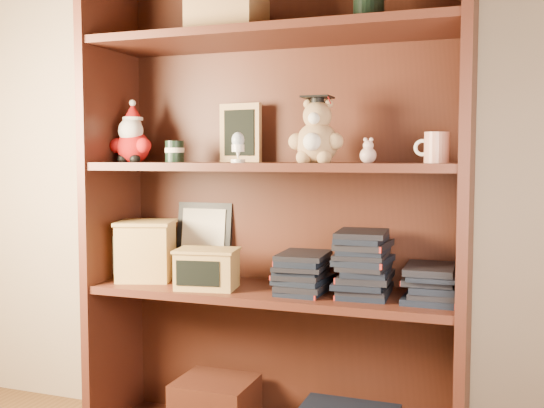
{
  "coord_description": "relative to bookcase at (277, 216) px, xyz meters",
  "views": [
    {
      "loc": [
        0.53,
        -0.57,
        0.97
      ],
      "look_at": [
        -0.15,
        1.3,
        0.82
      ],
      "focal_mm": 42.0,
      "sensor_mm": 36.0,
      "label": 1
    }
  ],
  "objects": [
    {
      "name": "bookcase",
      "position": [
        0.0,
        0.0,
        0.0
      ],
      "size": [
        1.2,
        0.35,
        1.6
      ],
      "color": "#461E14",
      "rests_on": "ground"
    },
    {
      "name": "shelf_lower",
      "position": [
        0.0,
        -0.05,
        -0.24
      ],
      "size": [
        1.14,
        0.33,
        0.02
      ],
      "color": "#461E14",
      "rests_on": "ground"
    },
    {
      "name": "shelf_upper",
      "position": [
        0.0,
        -0.05,
        0.16
      ],
      "size": [
        1.14,
        0.33,
        0.02
      ],
      "color": "#461E14",
      "rests_on": "ground"
    },
    {
      "name": "santa_plush",
      "position": [
        -0.5,
        -0.06,
        0.25
      ],
      "size": [
        0.15,
        0.11,
        0.22
      ],
      "color": "#A50F0F",
      "rests_on": "shelf_upper"
    },
    {
      "name": "teachers_tin",
      "position": [
        -0.34,
        -0.05,
        0.21
      ],
      "size": [
        0.06,
        0.06,
        0.07
      ],
      "color": "black",
      "rests_on": "shelf_upper"
    },
    {
      "name": "chalkboard_plaque",
      "position": [
        -0.15,
        0.06,
        0.27
      ],
      "size": [
        0.15,
        0.09,
        0.2
      ],
      "color": "#9E7547",
      "rests_on": "shelf_upper"
    },
    {
      "name": "egg_cup",
      "position": [
        -0.08,
        -0.13,
        0.22
      ],
      "size": [
        0.04,
        0.04,
        0.09
      ],
      "color": "white",
      "rests_on": "shelf_upper"
    },
    {
      "name": "grad_teddy_bear",
      "position": [
        0.15,
        -0.06,
        0.25
      ],
      "size": [
        0.17,
        0.15,
        0.21
      ],
      "color": "tan",
      "rests_on": "shelf_upper"
    },
    {
      "name": "pink_figurine",
      "position": [
        0.31,
        -0.05,
        0.2
      ],
      "size": [
        0.05,
        0.05,
        0.08
      ],
      "color": "#CEA89F",
      "rests_on": "shelf_upper"
    },
    {
      "name": "teacher_mug",
      "position": [
        0.5,
        -0.05,
        0.22
      ],
      "size": [
        0.1,
        0.07,
        0.09
      ],
      "color": "silver",
      "rests_on": "shelf_upper"
    },
    {
      "name": "certificate_frame",
      "position": [
        -0.3,
        0.09,
        -0.1
      ],
      "size": [
        0.21,
        0.05,
        0.26
      ],
      "color": "black",
      "rests_on": "shelf_lower"
    },
    {
      "name": "treats_box",
      "position": [
        -0.45,
        -0.05,
        -0.13
      ],
      "size": [
        0.23,
        0.23,
        0.2
      ],
      "color": "#B18948",
      "rests_on": "shelf_lower"
    },
    {
      "name": "pencils_box",
      "position": [
        -0.19,
        -0.12,
        -0.16
      ],
      "size": [
        0.21,
        0.17,
        0.13
      ],
      "color": "#B18948",
      "rests_on": "shelf_lower"
    },
    {
      "name": "book_stack_left",
      "position": [
        0.11,
        -0.05,
        -0.16
      ],
      "size": [
        0.14,
        0.2,
        0.13
      ],
      "color": "black",
      "rests_on": "shelf_lower"
    },
    {
      "name": "book_stack_mid",
      "position": [
        0.3,
        -0.05,
        -0.13
      ],
      "size": [
        0.14,
        0.2,
        0.19
      ],
      "color": "black",
      "rests_on": "shelf_lower"
    },
    {
      "name": "book_stack_right",
      "position": [
        0.5,
        -0.05,
        -0.18
      ],
      "size": [
        0.14,
        0.2,
        0.1
      ],
      "color": "black",
      "rests_on": "shelf_lower"
    }
  ]
}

